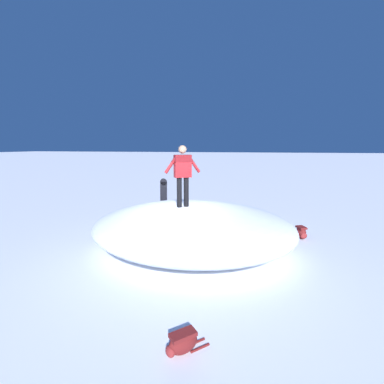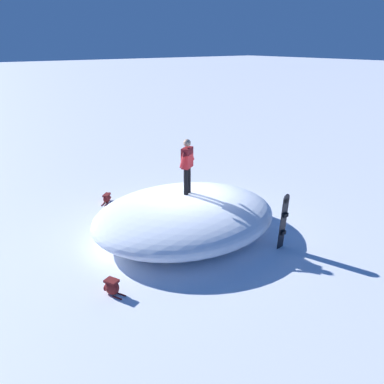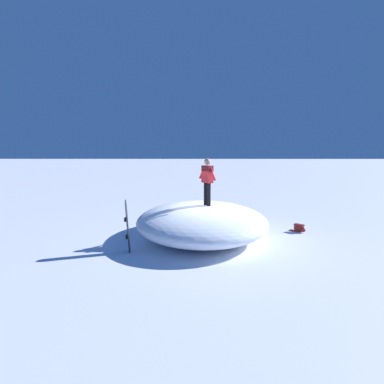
{
  "view_description": "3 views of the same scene",
  "coord_description": "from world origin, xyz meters",
  "px_view_note": "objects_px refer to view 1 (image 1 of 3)",
  "views": [
    {
      "loc": [
        6.76,
        2.05,
        2.93
      ],
      "look_at": [
        -0.64,
        0.3,
        1.59
      ],
      "focal_mm": 24.39,
      "sensor_mm": 36.0,
      "label": 1
    },
    {
      "loc": [
        -9.43,
        6.91,
        5.64
      ],
      "look_at": [
        -0.38,
        0.16,
        1.38
      ],
      "focal_mm": 37.46,
      "sensor_mm": 36.0,
      "label": 2
    },
    {
      "loc": [
        -0.58,
        -10.81,
        3.2
      ],
      "look_at": [
        -0.68,
        0.04,
        1.76
      ],
      "focal_mm": 28.72,
      "sensor_mm": 36.0,
      "label": 3
    }
  ],
  "objects_px": {
    "backpack_near": "(182,343)",
    "snowboard_primary_upright": "(164,199)",
    "backpack_far": "(301,232)",
    "snowboarder_standing": "(183,172)"
  },
  "relations": [
    {
      "from": "backpack_near",
      "to": "backpack_far",
      "type": "distance_m",
      "value": 5.96
    },
    {
      "from": "snowboard_primary_upright",
      "to": "backpack_far",
      "type": "xyz_separation_m",
      "value": [
        0.89,
        4.95,
        -0.67
      ]
    },
    {
      "from": "snowboard_primary_upright",
      "to": "backpack_far",
      "type": "height_order",
      "value": "snowboard_primary_upright"
    },
    {
      "from": "snowboard_primary_upright",
      "to": "backpack_far",
      "type": "relative_size",
      "value": 2.88
    },
    {
      "from": "snowboard_primary_upright",
      "to": "backpack_far",
      "type": "bearing_deg",
      "value": 79.84
    },
    {
      "from": "snowboarder_standing",
      "to": "snowboard_primary_upright",
      "type": "height_order",
      "value": "snowboarder_standing"
    },
    {
      "from": "backpack_near",
      "to": "snowboard_primary_upright",
      "type": "bearing_deg",
      "value": -158.46
    },
    {
      "from": "snowboarder_standing",
      "to": "backpack_far",
      "type": "height_order",
      "value": "snowboarder_standing"
    },
    {
      "from": "snowboard_primary_upright",
      "to": "snowboarder_standing",
      "type": "bearing_deg",
      "value": 29.88
    },
    {
      "from": "snowboard_primary_upright",
      "to": "backpack_near",
      "type": "height_order",
      "value": "snowboard_primary_upright"
    }
  ]
}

